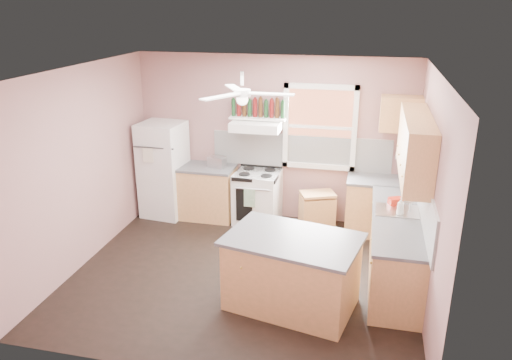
% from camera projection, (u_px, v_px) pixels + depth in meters
% --- Properties ---
extents(floor, '(4.50, 4.50, 0.00)m').
position_uv_depth(floor, '(244.00, 273.00, 6.75)').
color(floor, black).
rests_on(floor, ground).
extents(ceiling, '(4.50, 4.50, 0.00)m').
position_uv_depth(ceiling, '(242.00, 71.00, 5.83)').
color(ceiling, white).
rests_on(ceiling, ground).
extents(wall_back, '(4.50, 0.05, 2.70)m').
position_uv_depth(wall_back, '(274.00, 139.00, 8.15)').
color(wall_back, '#936764').
rests_on(wall_back, ground).
extents(wall_right, '(0.05, 4.00, 2.70)m').
position_uv_depth(wall_right, '(432.00, 195.00, 5.81)').
color(wall_right, '#936764').
rests_on(wall_right, ground).
extents(wall_left, '(0.05, 4.00, 2.70)m').
position_uv_depth(wall_left, '(81.00, 167.00, 6.77)').
color(wall_left, '#936764').
rests_on(wall_left, ground).
extents(backsplash_back, '(2.90, 0.03, 0.55)m').
position_uv_depth(backsplash_back, '(300.00, 152.00, 8.08)').
color(backsplash_back, white).
rests_on(backsplash_back, wall_back).
extents(backsplash_right, '(0.03, 2.60, 0.55)m').
position_uv_depth(backsplash_right, '(424.00, 199.00, 6.16)').
color(backsplash_right, white).
rests_on(backsplash_right, wall_right).
extents(window_view, '(1.00, 0.02, 1.20)m').
position_uv_depth(window_view, '(320.00, 127.00, 7.87)').
color(window_view, brown).
rests_on(window_view, wall_back).
extents(window_frame, '(1.16, 0.07, 1.36)m').
position_uv_depth(window_frame, '(320.00, 127.00, 7.84)').
color(window_frame, white).
rests_on(window_frame, wall_back).
extents(refrigerator, '(0.75, 0.73, 1.61)m').
position_uv_depth(refrigerator, '(164.00, 170.00, 8.38)').
color(refrigerator, white).
rests_on(refrigerator, floor).
extents(base_cabinet_left, '(0.90, 0.60, 0.86)m').
position_uv_depth(base_cabinet_left, '(207.00, 193.00, 8.39)').
color(base_cabinet_left, '#AF8249').
rests_on(base_cabinet_left, floor).
extents(counter_left, '(0.92, 0.62, 0.04)m').
position_uv_depth(counter_left, '(207.00, 168.00, 8.23)').
color(counter_left, '#494A4C').
rests_on(counter_left, base_cabinet_left).
extents(toaster, '(0.31, 0.22, 0.18)m').
position_uv_depth(toaster, '(217.00, 162.00, 8.16)').
color(toaster, silver).
rests_on(toaster, counter_left).
extents(stove, '(0.74, 0.68, 0.86)m').
position_uv_depth(stove, '(257.00, 197.00, 8.21)').
color(stove, white).
rests_on(stove, floor).
extents(range_hood, '(0.78, 0.50, 0.14)m').
position_uv_depth(range_hood, '(256.00, 126.00, 7.85)').
color(range_hood, white).
rests_on(range_hood, wall_back).
extents(bottle_shelf, '(0.90, 0.26, 0.03)m').
position_uv_depth(bottle_shelf, '(258.00, 118.00, 7.93)').
color(bottle_shelf, white).
rests_on(bottle_shelf, range_hood).
extents(cart, '(0.62, 0.53, 0.53)m').
position_uv_depth(cart, '(317.00, 212.00, 8.05)').
color(cart, '#AF8249').
rests_on(cart, floor).
extents(base_cabinet_corner, '(1.00, 0.60, 0.86)m').
position_uv_depth(base_cabinet_corner, '(379.00, 208.00, 7.80)').
color(base_cabinet_corner, '#AF8249').
rests_on(base_cabinet_corner, floor).
extents(base_cabinet_right, '(0.60, 2.20, 0.86)m').
position_uv_depth(base_cabinet_right, '(395.00, 250.00, 6.47)').
color(base_cabinet_right, '#AF8249').
rests_on(base_cabinet_right, floor).
extents(counter_corner, '(1.02, 0.62, 0.04)m').
position_uv_depth(counter_corner, '(381.00, 181.00, 7.64)').
color(counter_corner, '#494A4C').
rests_on(counter_corner, base_cabinet_corner).
extents(counter_right, '(0.62, 2.22, 0.04)m').
position_uv_depth(counter_right, '(397.00, 218.00, 6.32)').
color(counter_right, '#494A4C').
rests_on(counter_right, base_cabinet_right).
extents(sink, '(0.55, 0.45, 0.03)m').
position_uv_depth(sink, '(397.00, 211.00, 6.50)').
color(sink, silver).
rests_on(sink, counter_right).
extents(faucet, '(0.03, 0.03, 0.14)m').
position_uv_depth(faucet, '(410.00, 207.00, 6.44)').
color(faucet, silver).
rests_on(faucet, sink).
extents(upper_cabinet_right, '(0.33, 1.80, 0.76)m').
position_uv_depth(upper_cabinet_right, '(415.00, 147.00, 6.17)').
color(upper_cabinet_right, '#AF8249').
rests_on(upper_cabinet_right, wall_right).
extents(upper_cabinet_corner, '(0.60, 0.33, 0.52)m').
position_uv_depth(upper_cabinet_corner, '(401.00, 114.00, 7.37)').
color(upper_cabinet_corner, '#AF8249').
rests_on(upper_cabinet_corner, wall_back).
extents(paper_towel, '(0.26, 0.12, 0.12)m').
position_uv_depth(paper_towel, '(405.00, 156.00, 7.60)').
color(paper_towel, white).
rests_on(paper_towel, wall_back).
extents(island, '(1.60, 1.19, 0.86)m').
position_uv_depth(island, '(292.00, 273.00, 5.92)').
color(island, '#AF8249').
rests_on(island, floor).
extents(island_top, '(1.70, 1.29, 0.04)m').
position_uv_depth(island_top, '(293.00, 239.00, 5.77)').
color(island_top, '#494A4C').
rests_on(island_top, island).
extents(ceiling_fan_hub, '(0.20, 0.20, 0.08)m').
position_uv_depth(ceiling_fan_hub, '(242.00, 93.00, 5.92)').
color(ceiling_fan_hub, white).
rests_on(ceiling_fan_hub, ceiling).
extents(soap_bottle, '(0.09, 0.09, 0.24)m').
position_uv_depth(soap_bottle, '(401.00, 207.00, 6.33)').
color(soap_bottle, silver).
rests_on(soap_bottle, counter_right).
extents(red_caddy, '(0.21, 0.18, 0.10)m').
position_uv_depth(red_caddy, '(396.00, 201.00, 6.67)').
color(red_caddy, '#B51F0F').
rests_on(red_caddy, counter_right).
extents(wine_bottles, '(0.86, 0.06, 0.31)m').
position_uv_depth(wine_bottles, '(258.00, 108.00, 7.87)').
color(wine_bottles, '#143819').
rests_on(wine_bottles, bottle_shelf).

